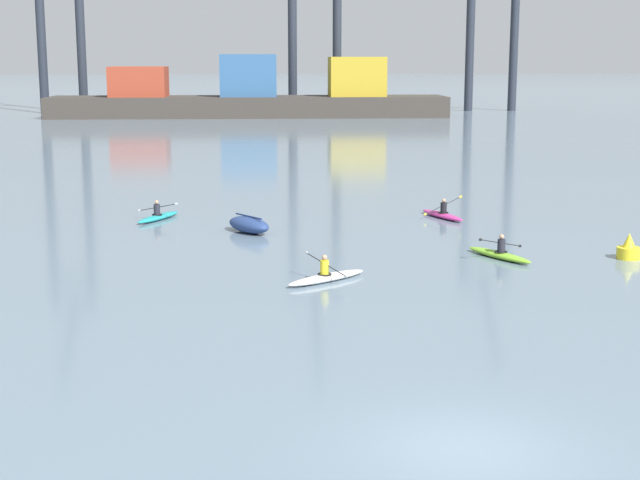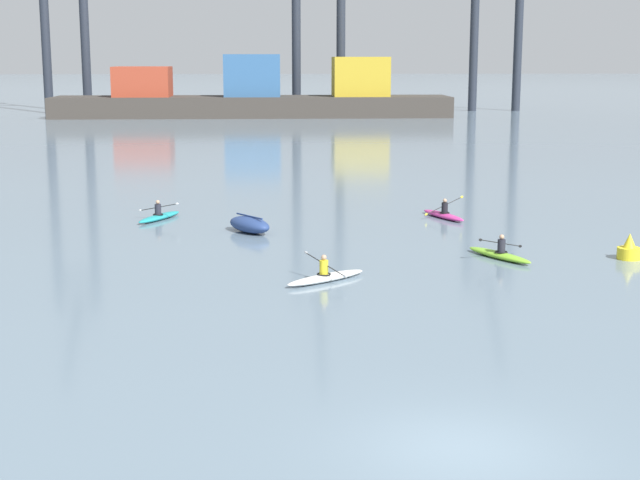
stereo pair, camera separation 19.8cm
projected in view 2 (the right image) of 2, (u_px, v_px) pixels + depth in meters
The scene contains 8 objects.
ground_plane at pixel (460, 449), 18.76m from camera, with size 800.00×800.00×0.00m, color slate.
container_barge at pixel (256, 97), 120.82m from camera, with size 50.31×8.71×7.87m.
capsized_dinghy at pixel (249, 225), 41.67m from camera, with size 2.41×2.75×0.76m.
channel_buoy at pixel (629, 250), 36.21m from camera, with size 0.90×0.90×1.00m.
kayak_lime at pixel (500, 254), 36.35m from camera, with size 2.16×3.27×0.95m.
kayak_teal at pixel (159, 216), 44.96m from camera, with size 2.06×3.31×0.95m.
kayak_magenta at pixel (443, 214), 45.43m from camera, with size 2.04×3.37×1.05m.
kayak_white at pixel (326, 277), 32.65m from camera, with size 3.06×2.55×0.95m.
Camera 2 is at (-3.71, -17.45, 7.64)m, focal length 53.23 mm.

